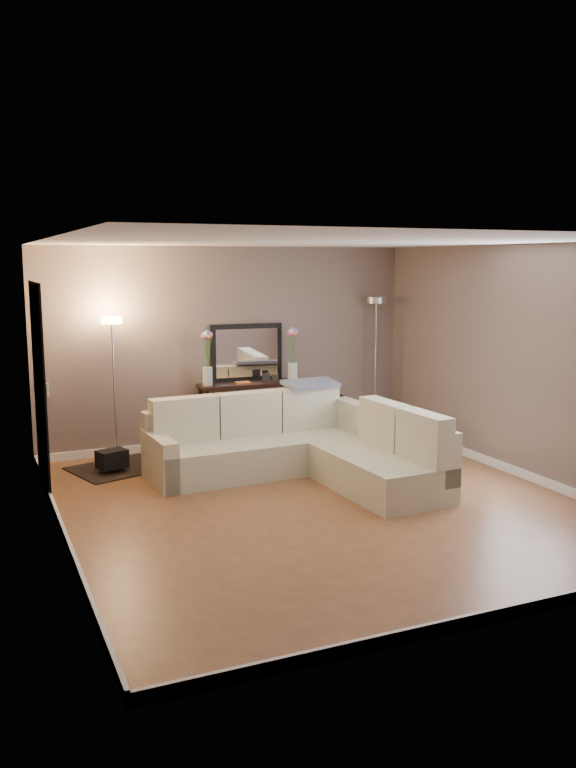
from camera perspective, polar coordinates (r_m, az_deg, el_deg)
name	(u,v)px	position (r m, az deg, el deg)	size (l,w,h in m)	color
floor	(320,504)	(7.63, 2.42, -9.12)	(5.00, 5.50, 0.01)	brown
ceiling	(321,240)	(7.24, 2.57, 10.87)	(5.00, 5.50, 0.01)	white
wall_back	(229,347)	(9.86, -4.55, 2.85)	(5.00, 0.02, 2.60)	#76635A
wall_front	(508,436)	(5.04, 16.40, -3.80)	(5.00, 0.02, 2.60)	#76635A
wall_left	(54,394)	(6.64, -17.39, -0.73)	(0.02, 5.50, 2.60)	#76635A
wall_right	(524,362)	(8.71, 17.52, 1.58)	(0.02, 5.50, 2.60)	#76635A
baseboard_back	(230,440)	(10.05, -4.41, -4.26)	(5.00, 0.03, 0.10)	white
baseboard_front	(496,615)	(5.47, 15.59, -16.61)	(5.00, 0.03, 0.10)	white
baseboard_left	(64,534)	(6.96, -16.68, -10.91)	(0.03, 5.50, 0.10)	white
baseboard_right	(516,471)	(8.94, 17.00, -6.38)	(0.03, 5.50, 0.10)	white
doorway	(40,386)	(8.34, -18.40, -0.18)	(0.02, 1.20, 2.20)	black
switch_plate	(48,390)	(7.49, -17.84, -0.42)	(0.02, 0.08, 0.12)	white
sectional_sofa	(301,448)	(8.46, 0.99, -4.86)	(2.67, 2.49, 0.90)	beige
throw_blanket	(310,383)	(9.09, 1.72, 0.04)	(0.65, 0.37, 0.05)	slate
console_table	(245,411)	(9.79, -3.32, -2.05)	(1.39, 0.43, 0.85)	black
leaning_mirror	(247,353)	(9.87, -3.17, 2.39)	(0.97, 0.09, 0.76)	black
table_decor	(252,382)	(9.72, -2.78, 0.17)	(0.58, 0.14, 0.14)	#CA6923
flower_vase_left	(207,363)	(9.55, -6.17, 1.62)	(0.16, 0.13, 0.73)	silver
flower_vase_right	(293,359)	(9.91, 0.36, 1.95)	(0.16, 0.13, 0.73)	silver
floor_lamp_lit	(113,360)	(9.18, -13.18, 1.77)	(0.31, 0.31, 1.75)	silver
floor_lamp_unlit	(376,338)	(10.47, 6.70, 3.52)	(0.28, 0.28, 1.92)	silver
charcoal_rug	(123,467)	(9.09, -12.43, -6.21)	(1.14, 0.86, 0.02)	black
black_bag	(112,459)	(8.89, -13.26, -5.57)	(0.32, 0.23, 0.21)	black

